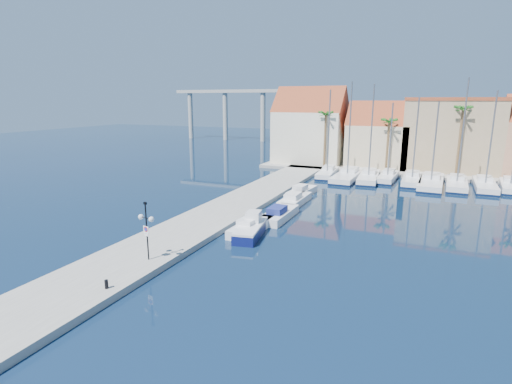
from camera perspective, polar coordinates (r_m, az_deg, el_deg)
ground at (r=28.15m, az=0.07°, el=-11.39°), size 260.00×260.00×0.00m
quay_west at (r=43.23m, az=-3.67°, el=-2.26°), size 6.00×77.00×0.50m
shore_north at (r=72.37m, az=23.25°, el=2.94°), size 54.00×16.00×0.50m
lamp_post at (r=29.01m, az=-15.41°, el=-4.16°), size 1.43×0.57×4.26m
bollard at (r=26.33m, az=-20.58°, el=-12.24°), size 0.22×0.22×0.55m
fishing_boat at (r=35.09m, az=-0.71°, el=-5.22°), size 2.78×5.78×1.94m
motorboat_west_0 at (r=36.12m, az=-0.70°, el=-4.91°), size 2.20×6.23×1.40m
motorboat_west_1 at (r=39.91m, az=3.31°, el=-3.17°), size 2.11×6.38×1.40m
motorboat_west_2 at (r=45.74m, az=5.52°, el=-1.10°), size 2.15×6.53×1.40m
motorboat_west_3 at (r=50.00m, az=6.56°, el=0.10°), size 2.44×5.94×1.40m
sailboat_0 at (r=62.83m, az=10.21°, el=2.75°), size 2.80×8.78×13.09m
sailboat_1 at (r=61.32m, az=13.04°, el=2.32°), size 3.33×11.73×14.13m
sailboat_2 at (r=60.89m, az=15.81°, el=2.11°), size 3.26×10.12×13.79m
sailboat_3 at (r=61.65m, az=18.34°, el=2.07°), size 2.60×8.31×11.22m
sailboat_4 at (r=61.08m, az=21.42°, el=1.72°), size 2.50×9.42×11.95m
sailboat_5 at (r=60.06m, az=23.74°, el=1.30°), size 3.44×11.53×11.41m
sailboat_6 at (r=60.45m, az=26.74°, el=1.13°), size 2.88×9.81×14.40m
sailboat_7 at (r=61.20m, az=29.87°, el=0.90°), size 2.69×9.74×12.79m
sailboat_8 at (r=62.22m, az=32.54°, el=0.77°), size 2.95×8.81×12.60m
building_0 at (r=73.51m, az=7.77°, el=8.95°), size 12.30×9.00×13.50m
building_1 at (r=71.24m, az=17.12°, el=7.38°), size 10.30×8.00×11.00m
building_2 at (r=71.72m, az=26.09°, el=7.44°), size 14.20×10.20×11.50m
palm_0 at (r=67.51m, az=9.95°, el=10.69°), size 2.60×2.60×10.15m
palm_1 at (r=65.86m, az=18.50°, el=9.34°), size 2.60×2.60×9.15m
palm_2 at (r=65.59m, az=27.46°, el=10.20°), size 2.60×2.60×11.15m
viaduct at (r=116.46m, az=-1.35°, el=12.37°), size 48.00×2.20×14.45m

